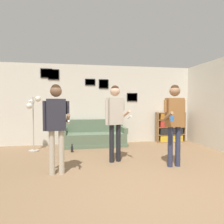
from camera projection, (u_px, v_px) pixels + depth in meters
ground_plane at (155, 192)px, 3.10m from camera, size 20.00×20.00×0.00m
wall_back at (111, 104)px, 7.00m from camera, size 8.20×0.08×2.70m
couch at (95, 137)px, 6.53m from camera, size 2.04×0.80×0.84m
bookshelf at (170, 127)px, 7.19m from camera, size 1.04×0.30×1.06m
floor_lamp at (33, 110)px, 5.73m from camera, size 0.38×0.41×1.60m
person_player_foreground_left at (56, 119)px, 3.85m from camera, size 0.52×0.45×1.75m
person_player_foreground_center at (115, 114)px, 4.69m from camera, size 0.57×0.44×1.81m
person_watcher_holding_cup at (175, 116)px, 4.33m from camera, size 0.50×0.45×1.79m
bottle_on_floor at (72, 149)px, 5.66m from camera, size 0.07×0.07×0.24m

